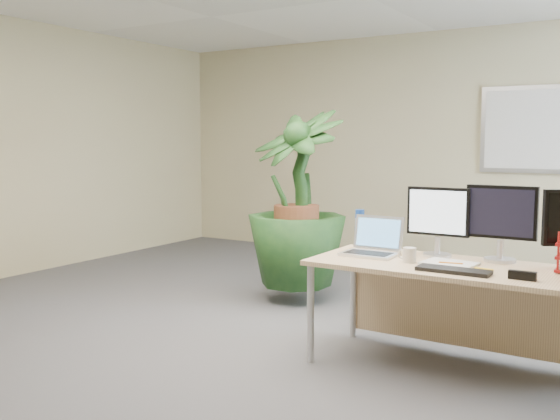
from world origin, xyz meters
The scene contains 15 objects.
floor centered at (0.00, 0.00, 0.00)m, with size 8.00×8.00×0.00m, color #48484D.
back_wall centered at (0.00, 4.00, 1.35)m, with size 7.00×0.04×2.70m, color #C0B288.
whiteboard centered at (1.20, 3.97, 1.55)m, with size 1.30×0.04×0.95m.
desk centered at (1.26, 0.55, 0.53)m, with size 1.75×0.76×0.67m.
floor_plant centered at (-0.42, 1.46, 0.75)m, with size 0.84×0.84×1.50m, color #153918.
monitor_left centered at (1.08, 0.70, 0.93)m, with size 0.41×0.18×0.45m.
monitor_right centered at (1.47, 0.73, 0.94)m, with size 0.43×0.19×0.48m.
laptop centered at (0.69, 0.55, 0.73)m, with size 0.35×0.31×0.25m.
keyboard centered at (1.31, 0.25, 0.68)m, with size 0.42×0.14×0.02m, color black.
coffee_mug centered at (0.99, 0.41, 0.72)m, with size 0.12×0.08×0.09m.
spiral_notebook centered at (1.23, 0.47, 0.68)m, with size 0.31×0.23×0.01m, color silver.
orange_pen centered at (1.24, 0.44, 0.69)m, with size 0.01×0.01×0.14m, color orange.
yellow_highlighter centered at (1.45, 0.40, 0.68)m, with size 0.01×0.01×0.11m, color yellow.
water_bottle centered at (0.50, 0.75, 0.80)m, with size 0.07×0.07×0.27m.
stapler centered at (1.69, 0.25, 0.69)m, with size 0.15×0.04×0.05m, color black.
Camera 1 is at (2.29, -3.28, 1.42)m, focal length 40.00 mm.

